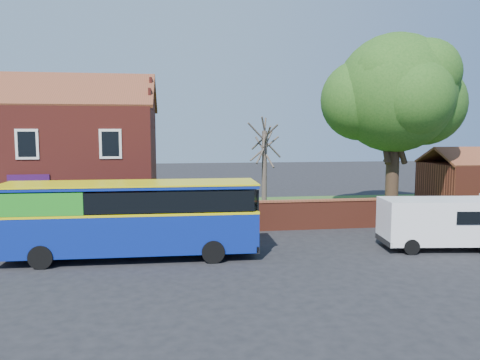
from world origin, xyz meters
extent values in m
plane|color=black|center=(0.00, 0.00, 0.00)|extent=(120.00, 120.00, 0.00)
cube|color=gray|center=(-7.00, 5.75, 0.06)|extent=(18.00, 3.50, 0.12)
cube|color=slate|center=(-7.00, 4.00, 0.07)|extent=(18.00, 0.15, 0.14)
cube|color=#426B28|center=(13.00, 13.00, 0.02)|extent=(26.00, 12.00, 0.04)
cube|color=maroon|center=(-7.00, 11.50, 3.25)|extent=(12.00, 8.00, 6.50)
cube|color=brown|center=(-7.00, 9.50, 7.50)|extent=(12.30, 4.08, 2.16)
cube|color=brown|center=(-7.00, 13.50, 7.50)|extent=(12.30, 4.08, 2.16)
cube|color=black|center=(-7.00, 7.47, 4.60)|extent=(1.10, 0.06, 1.50)
cube|color=#4C0F19|center=(-7.00, 7.45, 1.10)|extent=(0.95, 0.04, 2.10)
cube|color=silver|center=(-7.00, 7.47, 1.15)|extent=(1.20, 0.06, 2.30)
cube|color=#300D3D|center=(-7.00, 7.44, 2.80)|extent=(2.00, 0.06, 0.60)
cube|color=maroon|center=(13.00, 7.00, 0.75)|extent=(22.00, 0.30, 1.50)
cube|color=brown|center=(13.00, 7.00, 1.55)|extent=(22.00, 0.38, 0.10)
cube|color=brown|center=(22.00, 14.25, 3.55)|extent=(8.20, 2.56, 1.24)
cube|color=navy|center=(-1.63, 2.57, 1.18)|extent=(10.34, 2.80, 1.63)
cube|color=yellow|center=(-1.63, 2.57, 1.99)|extent=(10.36, 2.82, 0.10)
cube|color=black|center=(-1.63, 2.57, 2.49)|extent=(9.93, 2.81, 0.82)
cube|color=green|center=(-5.02, 2.65, 2.49)|extent=(3.55, 2.69, 0.87)
cube|color=navy|center=(-1.63, 2.57, 3.03)|extent=(10.34, 2.80, 0.14)
cube|color=yellow|center=(-1.63, 2.57, 3.11)|extent=(10.38, 2.84, 0.06)
cylinder|color=black|center=(-4.94, 1.44, 0.46)|extent=(0.93, 0.30, 0.93)
cylinder|color=black|center=(-4.89, 3.85, 0.46)|extent=(0.93, 0.30, 0.93)
cylinder|color=black|center=(1.64, 1.29, 0.46)|extent=(0.93, 0.30, 0.93)
cylinder|color=black|center=(1.69, 3.70, 0.46)|extent=(0.93, 0.30, 0.93)
cube|color=white|center=(11.84, 2.09, 1.27)|extent=(5.31, 2.64, 1.94)
cylinder|color=black|center=(10.10, 1.33, 0.34)|extent=(0.69, 0.30, 0.67)
cylinder|color=black|center=(10.33, 3.24, 0.34)|extent=(0.69, 0.30, 0.67)
cylinder|color=black|center=(13.57, 2.85, 0.34)|extent=(0.69, 0.30, 0.67)
cylinder|color=black|center=(13.74, 10.62, 2.32)|extent=(0.81, 0.81, 4.64)
sphere|color=#3F6C21|center=(13.74, 10.62, 7.56)|extent=(7.26, 7.26, 7.26)
sphere|color=#3F6C21|center=(15.86, 11.02, 6.96)|extent=(5.24, 5.24, 5.24)
sphere|color=#3F6C21|center=(11.83, 11.22, 7.16)|extent=(5.04, 5.04, 5.04)
cylinder|color=#4C4238|center=(5.41, 9.87, 2.63)|extent=(0.30, 0.30, 5.26)
cylinder|color=#4C4238|center=(5.41, 9.87, 4.51)|extent=(0.31, 2.57, 2.07)
cylinder|color=#4C4238|center=(5.41, 9.87, 4.32)|extent=(1.34, 1.90, 1.89)
cylinder|color=#4C4238|center=(5.41, 9.87, 4.70)|extent=(2.16, 0.99, 2.10)
camera|label=1|loc=(0.06, -16.88, 5.25)|focal=35.00mm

